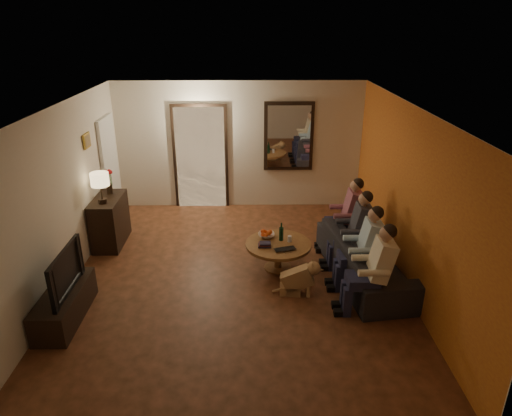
{
  "coord_description": "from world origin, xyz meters",
  "views": [
    {
      "loc": [
        0.21,
        -6.07,
        3.71
      ],
      "look_at": [
        0.3,
        0.3,
        1.05
      ],
      "focal_mm": 32.0,
      "sensor_mm": 36.0,
      "label": 1
    }
  ],
  "objects_px": {
    "dresser": "(110,221)",
    "coffee_table": "(278,256)",
    "table_lamp": "(101,188)",
    "bowl": "(266,235)",
    "tv_stand": "(65,305)",
    "laptop": "(286,251)",
    "person_c": "(356,233)",
    "person_d": "(348,218)",
    "tv": "(58,272)",
    "person_b": "(365,252)",
    "person_a": "(375,273)",
    "sofa": "(365,258)",
    "dog": "(298,277)",
    "wine_bottle": "(281,231)"
  },
  "relations": [
    {
      "from": "table_lamp",
      "to": "sofa",
      "type": "bearing_deg",
      "value": -13.28
    },
    {
      "from": "person_b",
      "to": "person_c",
      "type": "relative_size",
      "value": 1.0
    },
    {
      "from": "table_lamp",
      "to": "wine_bottle",
      "type": "height_order",
      "value": "table_lamp"
    },
    {
      "from": "laptop",
      "to": "person_a",
      "type": "bearing_deg",
      "value": -55.5
    },
    {
      "from": "tv_stand",
      "to": "table_lamp",
      "type": "bearing_deg",
      "value": 90.0
    },
    {
      "from": "dresser",
      "to": "table_lamp",
      "type": "bearing_deg",
      "value": -90.0
    },
    {
      "from": "table_lamp",
      "to": "dog",
      "type": "bearing_deg",
      "value": -25.04
    },
    {
      "from": "person_d",
      "to": "wine_bottle",
      "type": "distance_m",
      "value": 1.27
    },
    {
      "from": "table_lamp",
      "to": "bowl",
      "type": "bearing_deg",
      "value": -10.35
    },
    {
      "from": "person_c",
      "to": "laptop",
      "type": "height_order",
      "value": "person_c"
    },
    {
      "from": "dresser",
      "to": "coffee_table",
      "type": "height_order",
      "value": "dresser"
    },
    {
      "from": "dresser",
      "to": "laptop",
      "type": "height_order",
      "value": "dresser"
    },
    {
      "from": "person_c",
      "to": "wine_bottle",
      "type": "distance_m",
      "value": 1.16
    },
    {
      "from": "table_lamp",
      "to": "coffee_table",
      "type": "distance_m",
      "value": 3.12
    },
    {
      "from": "person_c",
      "to": "coffee_table",
      "type": "bearing_deg",
      "value": -178.88
    },
    {
      "from": "tv",
      "to": "person_a",
      "type": "height_order",
      "value": "person_a"
    },
    {
      "from": "tv_stand",
      "to": "tv",
      "type": "bearing_deg",
      "value": 0.0
    },
    {
      "from": "dresser",
      "to": "person_d",
      "type": "relative_size",
      "value": 0.8
    },
    {
      "from": "person_c",
      "to": "wine_bottle",
      "type": "relative_size",
      "value": 3.87
    },
    {
      "from": "dog",
      "to": "coffee_table",
      "type": "bearing_deg",
      "value": 112.94
    },
    {
      "from": "person_b",
      "to": "wine_bottle",
      "type": "relative_size",
      "value": 3.87
    },
    {
      "from": "table_lamp",
      "to": "bowl",
      "type": "xyz_separation_m",
      "value": [
        2.72,
        -0.5,
        -0.64
      ]
    },
    {
      "from": "person_d",
      "to": "tv",
      "type": "bearing_deg",
      "value": -155.22
    },
    {
      "from": "bowl",
      "to": "laptop",
      "type": "bearing_deg",
      "value": -60.75
    },
    {
      "from": "dresser",
      "to": "person_c",
      "type": "height_order",
      "value": "person_c"
    },
    {
      "from": "dresser",
      "to": "bowl",
      "type": "distance_m",
      "value": 2.81
    },
    {
      "from": "tv_stand",
      "to": "person_c",
      "type": "xyz_separation_m",
      "value": [
        4.11,
        1.3,
        0.39
      ]
    },
    {
      "from": "table_lamp",
      "to": "tv_stand",
      "type": "distance_m",
      "value": 2.19
    },
    {
      "from": "table_lamp",
      "to": "coffee_table",
      "type": "height_order",
      "value": "table_lamp"
    },
    {
      "from": "person_c",
      "to": "laptop",
      "type": "bearing_deg",
      "value": -164.69
    },
    {
      "from": "person_b",
      "to": "bowl",
      "type": "relative_size",
      "value": 4.63
    },
    {
      "from": "person_a",
      "to": "sofa",
      "type": "bearing_deg",
      "value": 83.66
    },
    {
      "from": "bowl",
      "to": "laptop",
      "type": "height_order",
      "value": "bowl"
    },
    {
      "from": "tv",
      "to": "coffee_table",
      "type": "relative_size",
      "value": 0.99
    },
    {
      "from": "sofa",
      "to": "person_a",
      "type": "bearing_deg",
      "value": 165.84
    },
    {
      "from": "table_lamp",
      "to": "laptop",
      "type": "bearing_deg",
      "value": -18.38
    },
    {
      "from": "wine_bottle",
      "to": "tv_stand",
      "type": "bearing_deg",
      "value": -155.03
    },
    {
      "from": "person_a",
      "to": "bowl",
      "type": "bearing_deg",
      "value": 134.86
    },
    {
      "from": "table_lamp",
      "to": "tv",
      "type": "height_order",
      "value": "table_lamp"
    },
    {
      "from": "wine_bottle",
      "to": "person_c",
      "type": "bearing_deg",
      "value": -3.76
    },
    {
      "from": "person_b",
      "to": "person_c",
      "type": "xyz_separation_m",
      "value": [
        0.0,
        0.6,
        0.0
      ]
    },
    {
      "from": "dresser",
      "to": "tv",
      "type": "height_order",
      "value": "tv"
    },
    {
      "from": "laptop",
      "to": "coffee_table",
      "type": "bearing_deg",
      "value": 93.08
    },
    {
      "from": "person_c",
      "to": "dresser",
      "type": "bearing_deg",
      "value": 167.47
    },
    {
      "from": "person_d",
      "to": "bowl",
      "type": "distance_m",
      "value": 1.45
    },
    {
      "from": "tv",
      "to": "person_a",
      "type": "bearing_deg",
      "value": -88.64
    },
    {
      "from": "table_lamp",
      "to": "dresser",
      "type": "bearing_deg",
      "value": 90.0
    },
    {
      "from": "sofa",
      "to": "laptop",
      "type": "bearing_deg",
      "value": 82.36
    },
    {
      "from": "person_c",
      "to": "coffee_table",
      "type": "distance_m",
      "value": 1.27
    },
    {
      "from": "bowl",
      "to": "wine_bottle",
      "type": "relative_size",
      "value": 0.84
    }
  ]
}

